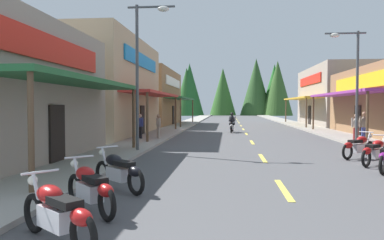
{
  "coord_description": "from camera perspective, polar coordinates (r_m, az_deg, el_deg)",
  "views": [
    {
      "loc": [
        -1.37,
        -0.37,
        2.05
      ],
      "look_at": [
        -4.04,
        27.43,
        1.02
      ],
      "focal_mm": 34.96,
      "sensor_mm": 36.0,
      "label": 1
    }
  ],
  "objects": [
    {
      "name": "streetlamp_left",
      "position": [
        16.74,
        -7.36,
        9.45
      ],
      "size": [
        2.08,
        0.3,
        6.48
      ],
      "color": "#474C51",
      "rests_on": "ground"
    },
    {
      "name": "treeline_backdrop",
      "position": [
        85.04,
        7.55,
        4.6
      ],
      "size": [
        26.32,
        12.25,
        12.88
      ],
      "color": "#236523",
      "rests_on": "ground"
    },
    {
      "name": "motorcycle_parked_right_5",
      "position": [
        16.1,
        24.05,
        -3.64
      ],
      "size": [
        1.72,
        1.44,
        1.04
      ],
      "rotation": [
        0.0,
        0.0,
        0.69
      ],
      "color": "black",
      "rests_on": "ground"
    },
    {
      "name": "pedestrian_browsing",
      "position": [
        22.62,
        -5.14,
        -0.82
      ],
      "size": [
        0.41,
        0.5,
        1.56
      ],
      "rotation": [
        0.0,
        0.0,
        0.53
      ],
      "color": "#B2A599",
      "rests_on": "ground"
    },
    {
      "name": "centerline_dashes",
      "position": [
        36.86,
        7.61,
        -1.08
      ],
      "size": [
        0.16,
        71.56,
        0.01
      ],
      "color": "#E0C64C",
      "rests_on": "ground"
    },
    {
      "name": "motorcycle_parked_left_0",
      "position": [
        6.01,
        -19.87,
        -13.08
      ],
      "size": [
        1.76,
        1.38,
        1.04
      ],
      "rotation": [
        0.0,
        0.0,
        2.49
      ],
      "color": "black",
      "rests_on": "ground"
    },
    {
      "name": "motorcycle_parked_left_1",
      "position": [
        7.56,
        -15.27,
        -9.88
      ],
      "size": [
        1.56,
        1.61,
        1.04
      ],
      "rotation": [
        0.0,
        0.0,
        2.34
      ],
      "color": "black",
      "rests_on": "ground"
    },
    {
      "name": "pedestrian_waiting",
      "position": [
        22.79,
        24.77,
        -0.68
      ],
      "size": [
        0.55,
        0.35,
        1.75
      ],
      "rotation": [
        0.0,
        0.0,
        1.87
      ],
      "color": "#333F8C",
      "rests_on": "ground"
    },
    {
      "name": "motorcycle_parked_left_2",
      "position": [
        9.33,
        -11.1,
        -7.55
      ],
      "size": [
        1.67,
        1.49,
        1.04
      ],
      "rotation": [
        0.0,
        0.0,
        2.42
      ],
      "color": "black",
      "rests_on": "ground"
    },
    {
      "name": "sidewalk_left",
      "position": [
        35.28,
        -2.31,
        -1.12
      ],
      "size": [
        2.4,
        99.06,
        0.12
      ],
      "primitive_type": "cube",
      "color": "#9E9991",
      "rests_on": "ground"
    },
    {
      "name": "sidewalk_right",
      "position": [
        35.75,
        17.63,
        -1.18
      ],
      "size": [
        2.4,
        99.06,
        0.12
      ],
      "primitive_type": "cube",
      "color": "gray",
      "rests_on": "ground"
    },
    {
      "name": "storefront_left_middle",
      "position": [
        27.46,
        -15.69,
        4.72
      ],
      "size": [
        9.7,
        12.81,
        6.68
      ],
      "color": "tan",
      "rests_on": "ground"
    },
    {
      "name": "pedestrian_strolling",
      "position": [
        22.67,
        -7.94,
        -0.78
      ],
      "size": [
        0.46,
        0.43,
        1.59
      ],
      "rotation": [
        0.0,
        0.0,
        0.89
      ],
      "color": "black",
      "rests_on": "ground"
    },
    {
      "name": "ground",
      "position": [
        34.99,
        7.73,
        -1.35
      ],
      "size": [
        9.91,
        99.06,
        0.1
      ],
      "primitive_type": "cube",
      "color": "#4C4C4F"
    },
    {
      "name": "motorcycle_parked_right_4",
      "position": [
        14.49,
        26.17,
        -4.29
      ],
      "size": [
        1.52,
        1.64,
        1.04
      ],
      "rotation": [
        0.0,
        0.0,
        0.83
      ],
      "color": "black",
      "rests_on": "ground"
    },
    {
      "name": "streetlamp_right",
      "position": [
        21.34,
        23.1,
        6.92
      ],
      "size": [
        2.08,
        0.3,
        5.96
      ],
      "color": "#474C51",
      "rests_on": "ground"
    },
    {
      "name": "storefront_left_far",
      "position": [
        41.54,
        -7.79,
        3.39
      ],
      "size": [
        8.98,
        13.8,
        5.97
      ],
      "color": "olive",
      "rests_on": "ground"
    },
    {
      "name": "pedestrian_by_shop",
      "position": [
        23.04,
        23.73,
        -0.84
      ],
      "size": [
        0.55,
        0.35,
        1.62
      ],
      "rotation": [
        0.0,
        0.0,
        1.86
      ],
      "color": "maroon",
      "rests_on": "ground"
    },
    {
      "name": "rider_cruising_lead",
      "position": [
        29.32,
        6.12,
        -0.63
      ],
      "size": [
        0.61,
        2.14,
        1.57
      ],
      "rotation": [
        0.0,
        0.0,
        1.48
      ],
      "color": "black",
      "rests_on": "ground"
    },
    {
      "name": "storefront_right_far",
      "position": [
        42.86,
        22.81,
        3.33
      ],
      "size": [
        9.89,
        13.9,
        6.17
      ],
      "color": "gray",
      "rests_on": "ground"
    }
  ]
}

